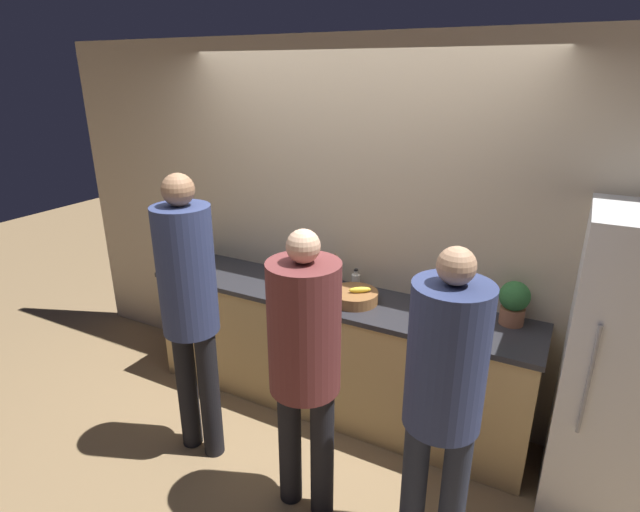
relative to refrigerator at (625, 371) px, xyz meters
name	(u,v)px	position (x,y,z in m)	size (l,w,h in m)	color
ground_plane	(311,428)	(-1.77, -0.26, -0.87)	(14.00, 14.00, 0.00)	#8C704C
wall_back	(351,230)	(-1.77, 0.35, 0.43)	(5.20, 0.06, 2.60)	#C6B293
counter	(333,351)	(-1.77, 0.07, -0.42)	(2.79, 0.59, 0.91)	tan
refrigerator	(625,371)	(0.00, 0.00, 0.00)	(0.60, 0.68, 1.74)	white
person_left	(189,298)	(-2.32, -0.76, 0.23)	(0.34, 0.34, 1.85)	black
person_center	(305,352)	(-1.49, -0.84, 0.14)	(0.37, 0.37, 1.67)	black
person_right	(444,385)	(-0.77, -0.79, 0.15)	(0.36, 0.36, 1.69)	#232838
fruit_bowl	(354,296)	(-1.59, 0.02, 0.08)	(0.32, 0.32, 0.12)	brown
utensil_crock	(335,278)	(-1.82, 0.19, 0.10)	(0.10, 0.10, 0.25)	#ADA393
bottle_green	(183,256)	(-3.07, 0.00, 0.12)	(0.07, 0.07, 0.21)	#236033
bottle_clear	(356,280)	(-1.68, 0.25, 0.09)	(0.06, 0.06, 0.14)	silver
cup_black	(297,288)	(-2.01, -0.03, 0.08)	(0.09, 0.09, 0.08)	#28282D
potted_plant	(514,301)	(-0.61, 0.20, 0.19)	(0.18, 0.18, 0.28)	#9E6042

